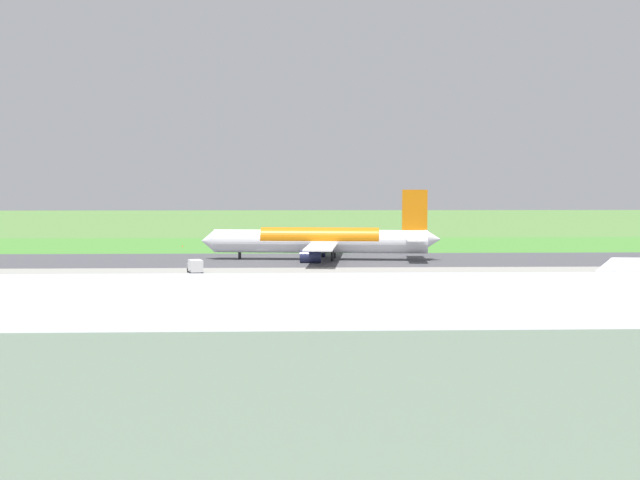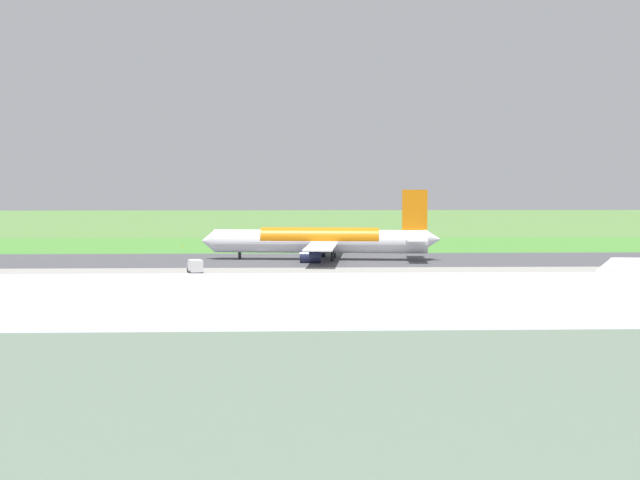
# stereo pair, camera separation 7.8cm
# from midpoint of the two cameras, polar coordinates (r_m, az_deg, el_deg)

# --- Properties ---
(ground_plane) EXTENTS (800.00, 800.00, 0.00)m
(ground_plane) POSITION_cam_midpoint_polar(r_m,az_deg,el_deg) (181.72, -4.10, -1.43)
(ground_plane) COLOR #547F3D
(runway_asphalt) EXTENTS (600.00, 35.65, 0.06)m
(runway_asphalt) POSITION_cam_midpoint_polar(r_m,az_deg,el_deg) (181.72, -4.10, -1.42)
(runway_asphalt) COLOR #47474C
(runway_asphalt) RESTS_ON ground
(apron_concrete) EXTENTS (440.00, 110.00, 0.05)m
(apron_concrete) POSITION_cam_midpoint_polar(r_m,az_deg,el_deg) (112.27, -5.38, -4.61)
(apron_concrete) COLOR gray
(apron_concrete) RESTS_ON ground
(grass_verge_foreground) EXTENTS (600.00, 80.00, 0.04)m
(grass_verge_foreground) POSITION_cam_midpoint_polar(r_m,az_deg,el_deg) (222.12, -3.73, -0.48)
(grass_verge_foreground) COLOR #478534
(grass_verge_foreground) RESTS_ON ground
(airliner_main) EXTENTS (54.14, 44.39, 15.88)m
(airliner_main) POSITION_cam_midpoint_polar(r_m,az_deg,el_deg) (181.35, 0.11, -0.05)
(airliner_main) COLOR white
(airliner_main) RESTS_ON ground
(terminal_building) EXTENTS (107.22, 21.14, 32.40)m
(terminal_building) POSITION_cam_midpoint_polar(r_m,az_deg,el_deg) (42.54, -9.37, -10.56)
(terminal_building) COLOR #B2B7C1
(terminal_building) RESTS_ON ground
(service_truck_baggage) EXTENTS (3.76, 6.20, 2.65)m
(service_truck_baggage) POSITION_cam_midpoint_polar(r_m,az_deg,el_deg) (154.75, -8.82, -1.83)
(service_truck_baggage) COLOR gray
(service_truck_baggage) RESTS_ON ground
(no_stopping_sign) EXTENTS (0.60, 0.10, 2.49)m
(no_stopping_sign) POSITION_cam_midpoint_polar(r_m,az_deg,el_deg) (225.19, -7.78, -0.08)
(no_stopping_sign) COLOR slate
(no_stopping_sign) RESTS_ON ground
(traffic_cone_orange) EXTENTS (0.40, 0.40, 0.55)m
(traffic_cone_orange) POSITION_cam_midpoint_polar(r_m,az_deg,el_deg) (224.98, -9.68, -0.41)
(traffic_cone_orange) COLOR orange
(traffic_cone_orange) RESTS_ON ground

